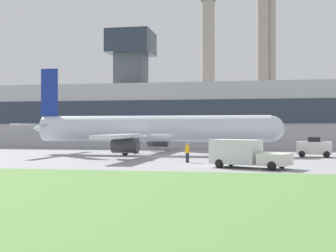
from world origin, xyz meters
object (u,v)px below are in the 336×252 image
pushback_tug (314,148)px  ground_crew_person (187,153)px  airplane (148,129)px  baggage_truck (244,154)px

pushback_tug → ground_crew_person: (-12.25, -10.61, -0.06)m
airplane → baggage_truck: bearing=-53.8°
airplane → pushback_tug: 18.64m
baggage_truck → ground_crew_person: bearing=137.9°
baggage_truck → pushback_tug: bearing=65.6°
airplane → pushback_tug: size_ratio=8.14×
airplane → ground_crew_person: 12.87m
baggage_truck → ground_crew_person: 7.12m
ground_crew_person → baggage_truck: bearing=-42.1°
pushback_tug → baggage_truck: size_ratio=0.56×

